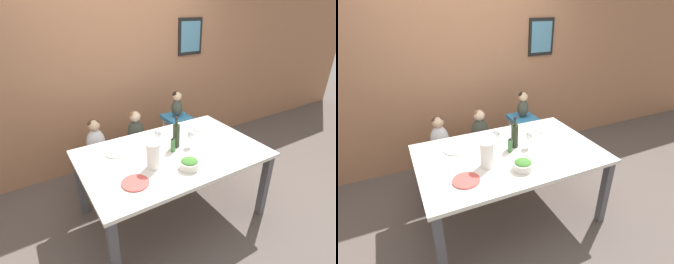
{
  "view_description": "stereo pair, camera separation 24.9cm",
  "coord_description": "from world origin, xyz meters",
  "views": [
    {
      "loc": [
        -1.16,
        -1.83,
        2.03
      ],
      "look_at": [
        0.0,
        0.08,
        0.93
      ],
      "focal_mm": 28.0,
      "sensor_mm": 36.0,
      "label": 1
    },
    {
      "loc": [
        -0.94,
        -1.95,
        2.03
      ],
      "look_at": [
        0.0,
        0.08,
        0.93
      ],
      "focal_mm": 28.0,
      "sensor_mm": 36.0,
      "label": 2
    }
  ],
  "objects": [
    {
      "name": "condiment_bottle_hot_sauce",
      "position": [
        0.01,
        0.01,
        0.83
      ],
      "size": [
        0.04,
        0.04,
        0.15
      ],
      "color": "#336633",
      "rests_on": "dining_table"
    },
    {
      "name": "person_child_left",
      "position": [
        -0.51,
        0.8,
        0.68
      ],
      "size": [
        0.21,
        0.19,
        0.44
      ],
      "color": "silver",
      "rests_on": "chair_far_left"
    },
    {
      "name": "wall_back",
      "position": [
        0.0,
        1.33,
        1.35
      ],
      "size": [
        10.0,
        0.09,
        2.7
      ],
      "color": "#9E6B4C",
      "rests_on": "ground_plane"
    },
    {
      "name": "chair_right_highchair",
      "position": [
        0.57,
        0.8,
        0.55
      ],
      "size": [
        0.32,
        0.34,
        0.72
      ],
      "color": "silver",
      "rests_on": "ground_plane"
    },
    {
      "name": "dinner_plate_front_left",
      "position": [
        -0.51,
        -0.26,
        0.76
      ],
      "size": [
        0.22,
        0.22,
        0.01
      ],
      "color": "#D14C47",
      "rests_on": "dining_table"
    },
    {
      "name": "wine_glass_far",
      "position": [
        -0.05,
        0.2,
        0.88
      ],
      "size": [
        0.07,
        0.07,
        0.17
      ],
      "color": "white",
      "rests_on": "dining_table"
    },
    {
      "name": "dinner_plate_back_left",
      "position": [
        -0.46,
        0.26,
        0.76
      ],
      "size": [
        0.22,
        0.22,
        0.01
      ],
      "color": "silver",
      "rests_on": "dining_table"
    },
    {
      "name": "chair_far_left",
      "position": [
        -0.51,
        0.8,
        0.39
      ],
      "size": [
        0.38,
        0.4,
        0.46
      ],
      "color": "silver",
      "rests_on": "ground_plane"
    },
    {
      "name": "dining_table",
      "position": [
        0.0,
        0.0,
        0.67
      ],
      "size": [
        1.74,
        1.1,
        0.75
      ],
      "color": "silver",
      "rests_on": "ground_plane"
    },
    {
      "name": "salad_bowl_large",
      "position": [
        -0.02,
        -0.3,
        0.8
      ],
      "size": [
        0.17,
        0.17,
        0.09
      ],
      "color": "silver",
      "rests_on": "dining_table"
    },
    {
      "name": "wine_bottle",
      "position": [
        0.09,
        0.08,
        0.88
      ],
      "size": [
        0.07,
        0.07,
        0.32
      ],
      "color": "#232D19",
      "rests_on": "dining_table"
    },
    {
      "name": "person_baby_right",
      "position": [
        0.57,
        0.8,
        0.9
      ],
      "size": [
        0.15,
        0.13,
        0.33
      ],
      "color": "#3D4238",
      "rests_on": "chair_right_highchair"
    },
    {
      "name": "chair_far_center",
      "position": [
        -0.02,
        0.8,
        0.39
      ],
      "size": [
        0.38,
        0.4,
        0.46
      ],
      "color": "silver",
      "rests_on": "ground_plane"
    },
    {
      "name": "wine_glass_near",
      "position": [
        0.22,
        0.01,
        0.88
      ],
      "size": [
        0.07,
        0.07,
        0.17
      ],
      "color": "white",
      "rests_on": "dining_table"
    },
    {
      "name": "person_child_center",
      "position": [
        -0.02,
        0.8,
        0.68
      ],
      "size": [
        0.21,
        0.19,
        0.44
      ],
      "color": "#3D4238",
      "rests_on": "chair_far_center"
    },
    {
      "name": "ground_plane",
      "position": [
        0.0,
        0.0,
        0.0
      ],
      "size": [
        14.0,
        14.0,
        0.0
      ],
      "primitive_type": "plane",
      "color": "#564C47"
    },
    {
      "name": "dinner_plate_back_right",
      "position": [
        0.57,
        0.28,
        0.76
      ],
      "size": [
        0.22,
        0.22,
        0.01
      ],
      "color": "silver",
      "rests_on": "dining_table"
    },
    {
      "name": "paper_towel_roll",
      "position": [
        -0.28,
        -0.13,
        0.87
      ],
      "size": [
        0.12,
        0.12,
        0.23
      ],
      "color": "white",
      "rests_on": "dining_table"
    }
  ]
}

